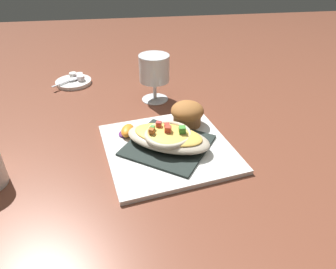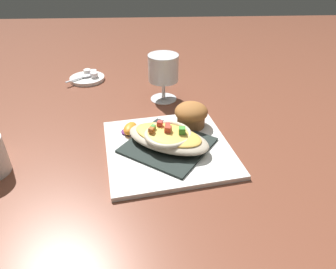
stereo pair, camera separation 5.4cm
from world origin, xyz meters
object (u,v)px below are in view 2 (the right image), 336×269
(square_plate, at_px, (168,148))
(creamer_cup_0, at_px, (94,75))
(gratin_dish, at_px, (168,137))
(stemmed_glass, at_px, (162,71))
(muffin, at_px, (191,114))
(spoon, at_px, (85,76))
(creamer_cup_1, at_px, (93,73))
(creamer_saucer, at_px, (87,79))
(creamer_cup_2, at_px, (87,72))
(orange_garnish, at_px, (131,129))

(square_plate, xyz_separation_m, creamer_cup_0, (0.39, 0.22, 0.01))
(gratin_dish, distance_m, stemmed_glass, 0.25)
(creamer_cup_0, bearing_deg, muffin, -138.17)
(square_plate, xyz_separation_m, muffin, (0.08, -0.06, 0.03))
(spoon, distance_m, creamer_cup_1, 0.03)
(muffin, height_order, spoon, muffin)
(gratin_dish, height_order, creamer_cup_0, gratin_dish)
(square_plate, height_order, creamer_cup_0, creamer_cup_0)
(muffin, xyz_separation_m, creamer_cup_0, (0.31, 0.28, -0.02))
(square_plate, relative_size, creamer_saucer, 2.39)
(creamer_cup_2, bearing_deg, creamer_saucer, -175.86)
(creamer_saucer, bearing_deg, gratin_dish, -148.64)
(square_plate, distance_m, orange_garnish, 0.10)
(gratin_dish, bearing_deg, square_plate, -168.59)
(gratin_dish, distance_m, creamer_cup_1, 0.47)
(muffin, bearing_deg, creamer_cup_2, 41.89)
(creamer_cup_2, bearing_deg, creamer_cup_0, -137.42)
(creamer_saucer, xyz_separation_m, creamer_cup_1, (0.02, -0.02, 0.01))
(stemmed_glass, height_order, creamer_cup_2, stemmed_glass)
(muffin, xyz_separation_m, creamer_cup_1, (0.33, 0.28, -0.02))
(muffin, bearing_deg, gratin_dish, 144.90)
(creamer_saucer, height_order, creamer_cup_1, creamer_cup_1)
(muffin, bearing_deg, spoon, 44.63)
(square_plate, relative_size, creamer_cup_2, 11.01)
(creamer_cup_0, bearing_deg, orange_garnish, -158.13)
(stemmed_glass, xyz_separation_m, creamer_saucer, (0.15, 0.24, -0.08))
(gratin_dish, distance_m, spoon, 0.47)
(orange_garnish, distance_m, creamer_cup_0, 0.36)
(gratin_dish, relative_size, creamer_cup_0, 8.66)
(gratin_dish, height_order, creamer_saucer, gratin_dish)
(stemmed_glass, height_order, creamer_cup_0, stemmed_glass)
(gratin_dish, xyz_separation_m, spoon, (0.39, 0.25, -0.02))
(orange_garnish, bearing_deg, muffin, -80.38)
(stemmed_glass, distance_m, creamer_saucer, 0.29)
(creamer_cup_1, relative_size, creamer_cup_2, 1.00)
(gratin_dish, xyz_separation_m, creamer_cup_2, (0.42, 0.24, -0.02))
(orange_garnish, distance_m, creamer_cup_2, 0.40)
(creamer_saucer, bearing_deg, creamer_cup_1, -47.42)
(creamer_saucer, bearing_deg, stemmed_glass, -121.83)
(creamer_cup_1, bearing_deg, spoon, 132.58)
(creamer_cup_1, xyz_separation_m, creamer_cup_2, (0.01, 0.02, 0.00))
(stemmed_glass, xyz_separation_m, creamer_cup_1, (0.17, 0.22, -0.07))
(stemmed_glass, bearing_deg, creamer_cup_1, 53.21)
(square_plate, bearing_deg, muffin, -35.08)
(spoon, xyz_separation_m, creamer_cup_2, (0.03, -0.00, 0.00))
(stemmed_glass, bearing_deg, creamer_cup_0, 56.04)
(square_plate, height_order, spoon, spoon)
(gratin_dish, relative_size, orange_garnish, 3.54)
(creamer_cup_0, bearing_deg, gratin_dish, -151.05)
(creamer_cup_0, height_order, creamer_cup_1, same)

